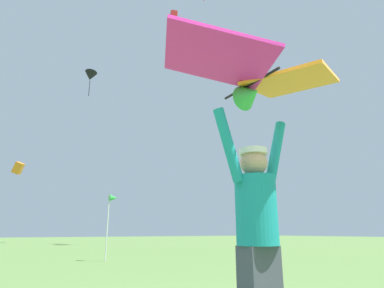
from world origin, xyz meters
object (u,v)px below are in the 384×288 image
kite_flyer_person (257,230)px  distant_kite_red_far_center (174,16)px  distant_kite_orange_overhead_distant (18,168)px  marker_flag (112,203)px  distant_kite_black_mid_right (90,76)px  held_stunt_kite (256,76)px

kite_flyer_person → distant_kite_red_far_center: size_ratio=2.09×
distant_kite_orange_overhead_distant → marker_flag: size_ratio=0.63×
distant_kite_black_mid_right → distant_kite_red_far_center: bearing=-55.5°
kite_flyer_person → marker_flag: bearing=79.6°
kite_flyer_person → distant_kite_red_far_center: (9.15, 18.89, 17.83)m
held_stunt_kite → distant_kite_orange_overhead_distant: (-0.25, 32.60, 4.56)m
held_stunt_kite → marker_flag: 9.03m
kite_flyer_person → distant_kite_orange_overhead_distant: distant_kite_orange_overhead_distant is taller
distant_kite_black_mid_right → marker_flag: distant_kite_black_mid_right is taller
marker_flag → distant_kite_orange_overhead_distant: bearing=94.5°
kite_flyer_person → distant_kite_orange_overhead_distant: (-0.25, 32.52, 5.89)m
distant_kite_orange_overhead_distant → distant_kite_red_far_center: bearing=-55.4°
distant_kite_black_mid_right → distant_kite_red_far_center: 9.47m
held_stunt_kite → distant_kite_red_far_center: 26.76m
distant_kite_red_far_center → marker_flag: bearing=-126.8°
distant_kite_red_far_center → marker_flag: size_ratio=0.43×
kite_flyer_person → marker_flag: 8.98m
distant_kite_red_far_center → marker_flag: distant_kite_red_far_center is taller
held_stunt_kite → distant_kite_black_mid_right: (4.26, 26.10, 12.65)m
distant_kite_black_mid_right → marker_flag: (-2.65, -17.23, -13.05)m
held_stunt_kite → distant_kite_black_mid_right: size_ratio=0.77×
kite_flyer_person → distant_kite_orange_overhead_distant: 33.05m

